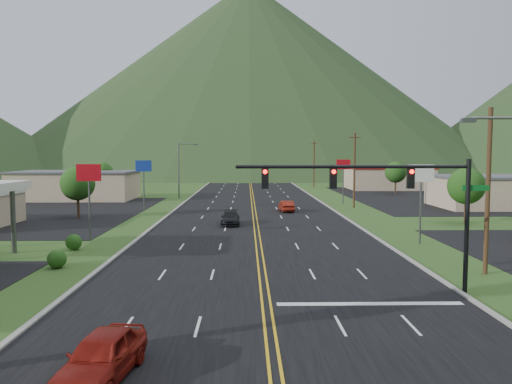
{
  "coord_description": "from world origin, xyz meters",
  "views": [
    {
      "loc": [
        -0.95,
        -11.44,
        7.28
      ],
      "look_at": [
        -0.26,
        24.41,
        4.5
      ],
      "focal_mm": 35.0,
      "sensor_mm": 36.0,
      "label": 1
    }
  ],
  "objects_px": {
    "car_red_near": "(102,357)",
    "car_dark_mid": "(230,218)",
    "streetlight_west": "(181,166)",
    "car_red_far": "(286,206)",
    "traffic_signal": "(391,191)"
  },
  "relations": [
    {
      "from": "car_red_near",
      "to": "car_dark_mid",
      "type": "bearing_deg",
      "value": 93.09
    },
    {
      "from": "streetlight_west",
      "to": "car_red_near",
      "type": "height_order",
      "value": "streetlight_west"
    },
    {
      "from": "streetlight_west",
      "to": "car_red_far",
      "type": "height_order",
      "value": "streetlight_west"
    },
    {
      "from": "streetlight_west",
      "to": "car_dark_mid",
      "type": "relative_size",
      "value": 1.94
    },
    {
      "from": "car_red_near",
      "to": "traffic_signal",
      "type": "bearing_deg",
      "value": 47.2
    },
    {
      "from": "streetlight_west",
      "to": "car_red_near",
      "type": "bearing_deg",
      "value": -84.72
    },
    {
      "from": "car_red_near",
      "to": "car_dark_mid",
      "type": "distance_m",
      "value": 34.94
    },
    {
      "from": "streetlight_west",
      "to": "car_red_far",
      "type": "xyz_separation_m",
      "value": [
        15.71,
        -19.55,
        -4.5
      ]
    },
    {
      "from": "car_dark_mid",
      "to": "car_red_far",
      "type": "bearing_deg",
      "value": 58.48
    },
    {
      "from": "streetlight_west",
      "to": "car_red_near",
      "type": "relative_size",
      "value": 2.01
    },
    {
      "from": "car_red_near",
      "to": "car_red_far",
      "type": "xyz_separation_m",
      "value": [
        9.63,
        46.3,
        -0.08
      ]
    },
    {
      "from": "traffic_signal",
      "to": "car_dark_mid",
      "type": "xyz_separation_m",
      "value": [
        -9.08,
        24.96,
        -4.66
      ]
    },
    {
      "from": "car_red_near",
      "to": "car_dark_mid",
      "type": "relative_size",
      "value": 0.97
    },
    {
      "from": "traffic_signal",
      "to": "streetlight_west",
      "type": "xyz_separation_m",
      "value": [
        -18.16,
        56.0,
        -0.15
      ]
    },
    {
      "from": "traffic_signal",
      "to": "car_red_far",
      "type": "relative_size",
      "value": 3.17
    }
  ]
}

